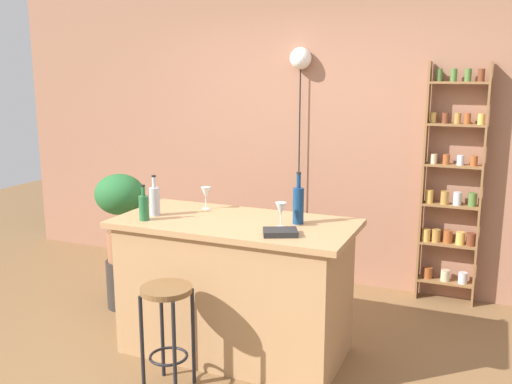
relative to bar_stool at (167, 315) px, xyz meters
name	(u,v)px	position (x,y,z in m)	size (l,w,h in m)	color
ground	(217,369)	(0.17, 0.31, -0.49)	(12.00, 12.00, 0.00)	brown
back_wall	(310,130)	(0.17, 2.26, 0.91)	(6.40, 0.10, 2.80)	#9E6B51
kitchen_counter	(235,286)	(0.17, 0.61, -0.01)	(1.62, 0.79, 0.95)	tan
bar_stool	(167,315)	(0.00, 0.00, 0.00)	(0.31, 0.31, 0.67)	black
spice_shelf	(451,190)	(1.45, 2.13, 0.48)	(0.48, 0.14, 2.01)	olive
plant_stool	(124,283)	(-1.01, 0.95, -0.29)	(0.29, 0.29, 0.40)	#2D2823
potted_plant	(120,206)	(-1.01, 0.95, 0.37)	(0.41, 0.37, 0.73)	#935B3D
bottle_spirits_clear	(155,200)	(-0.41, 0.53, 0.56)	(0.07, 0.07, 0.29)	#B2B2B7
bottle_sauce_amber	(298,204)	(0.59, 0.71, 0.59)	(0.07, 0.07, 0.35)	navy
bottle_vinegar	(144,207)	(-0.40, 0.39, 0.55)	(0.07, 0.07, 0.24)	#236638
wine_glass_left	(281,210)	(0.51, 0.58, 0.57)	(0.07, 0.07, 0.16)	silver
wine_glass_center	(206,193)	(-0.17, 0.84, 0.57)	(0.07, 0.07, 0.16)	silver
cookbook	(280,232)	(0.57, 0.41, 0.47)	(0.21, 0.15, 0.04)	black
pendant_globe_light	(301,63)	(0.10, 2.15, 1.52)	(0.19, 0.19, 2.14)	black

